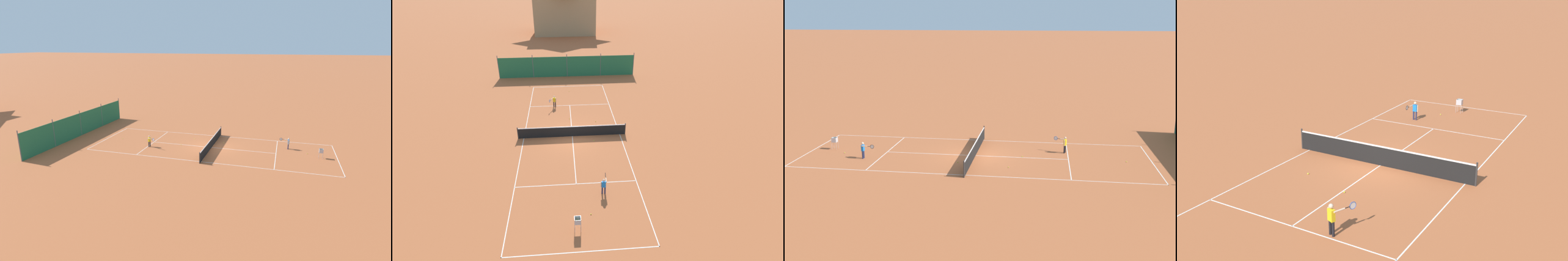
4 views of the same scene
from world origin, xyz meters
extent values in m
plane|color=#B25B33|center=(0.00, 0.00, 0.00)|extent=(600.00, 600.00, 0.00)
cube|color=white|center=(0.00, 11.90, 0.00)|extent=(8.25, 0.05, 0.01)
cube|color=white|center=(0.00, -11.90, 0.00)|extent=(8.25, 0.05, 0.01)
cube|color=white|center=(-4.10, 0.00, 0.00)|extent=(0.05, 23.85, 0.01)
cube|color=white|center=(4.10, 0.00, 0.00)|extent=(0.05, 23.85, 0.01)
cube|color=white|center=(0.00, 6.40, 0.00)|extent=(8.20, 0.05, 0.01)
cube|color=white|center=(0.00, -6.40, 0.00)|extent=(8.20, 0.05, 0.01)
cube|color=white|center=(0.00, 0.00, 0.00)|extent=(0.05, 12.80, 0.01)
cylinder|color=#2D2D2D|center=(-4.55, 0.00, 0.53)|extent=(0.08, 0.08, 1.06)
cylinder|color=#2D2D2D|center=(4.55, 0.00, 0.53)|extent=(0.08, 0.08, 1.06)
cube|color=black|center=(0.00, 0.00, 0.46)|extent=(9.10, 0.02, 0.91)
cube|color=white|center=(0.00, 0.00, 0.93)|extent=(9.10, 0.04, 0.06)
cube|color=#236B42|center=(0.00, 15.50, 1.30)|extent=(17.20, 0.04, 2.60)
cylinder|color=#59595E|center=(-8.60, 15.50, 1.45)|extent=(0.08, 0.08, 2.90)
cylinder|color=#59595E|center=(-4.30, 15.50, 1.45)|extent=(0.08, 0.08, 2.90)
cylinder|color=#59595E|center=(0.00, 15.50, 1.45)|extent=(0.08, 0.08, 2.90)
cylinder|color=#59595E|center=(4.30, 15.50, 1.45)|extent=(0.08, 0.08, 2.90)
cylinder|color=#59595E|center=(8.60, 15.50, 1.45)|extent=(0.08, 0.08, 2.90)
cylinder|color=#23284C|center=(1.62, -7.50, 0.27)|extent=(0.10, 0.10, 0.54)
cylinder|color=#23284C|center=(1.79, -7.51, 0.27)|extent=(0.10, 0.10, 0.54)
cube|color=blue|center=(1.70, -7.50, 0.75)|extent=(0.27, 0.16, 0.42)
sphere|color=beige|center=(1.70, -7.50, 1.07)|extent=(0.17, 0.17, 0.17)
cylinder|color=beige|center=(1.54, -7.50, 0.75)|extent=(0.06, 0.06, 0.42)
cylinder|color=beige|center=(1.88, -7.30, 0.92)|extent=(0.08, 0.42, 0.06)
cylinder|color=black|center=(1.89, -6.99, 0.92)|extent=(0.04, 0.19, 0.03)
torus|color=black|center=(1.90, -6.76, 0.92)|extent=(0.03, 0.28, 0.28)
cylinder|color=silver|center=(1.90, -6.76, 0.92)|extent=(0.01, 0.25, 0.25)
cylinder|color=black|center=(-1.47, 6.17, 0.28)|extent=(0.10, 0.10, 0.55)
cylinder|color=black|center=(-1.63, 6.23, 0.28)|extent=(0.10, 0.10, 0.55)
cube|color=yellow|center=(-1.55, 6.20, 0.77)|extent=(0.31, 0.24, 0.43)
sphere|color=beige|center=(-1.55, 6.20, 1.09)|extent=(0.17, 0.17, 0.17)
cylinder|color=beige|center=(-1.39, 6.14, 0.77)|extent=(0.06, 0.06, 0.43)
cylinder|color=beige|center=(-1.79, 6.06, 0.94)|extent=(0.22, 0.42, 0.06)
cylinder|color=black|center=(-1.90, 5.77, 0.94)|extent=(0.10, 0.19, 0.03)
torus|color=#1E4CB2|center=(-1.99, 5.55, 0.94)|extent=(0.12, 0.27, 0.28)
cylinder|color=silver|center=(-1.99, 5.55, 0.94)|extent=(0.10, 0.23, 0.25)
sphere|color=#CCE033|center=(1.76, -0.91, 0.03)|extent=(0.07, 0.07, 0.07)
sphere|color=#CCE033|center=(0.04, 10.21, 0.03)|extent=(0.07, 0.07, 0.07)
sphere|color=#CCE033|center=(2.28, 2.50, 0.03)|extent=(0.07, 0.07, 0.07)
sphere|color=#CCE033|center=(-0.13, 3.27, 0.03)|extent=(0.07, 0.07, 0.07)
sphere|color=#CCE033|center=(0.72, -9.30, 0.03)|extent=(0.07, 0.07, 0.07)
cylinder|color=#B7B7BC|center=(-0.29, -10.57, 0.28)|extent=(0.02, 0.02, 0.55)
cylinder|color=#B7B7BC|center=(0.05, -10.57, 0.28)|extent=(0.02, 0.02, 0.55)
cylinder|color=#B7B7BC|center=(-0.29, -10.23, 0.28)|extent=(0.02, 0.02, 0.55)
cylinder|color=#B7B7BC|center=(0.05, -10.23, 0.28)|extent=(0.02, 0.02, 0.55)
cube|color=#B7B7BC|center=(-0.12, -10.40, 0.56)|extent=(0.34, 0.34, 0.02)
cube|color=#B7B7BC|center=(-0.12, -10.57, 0.72)|extent=(0.34, 0.02, 0.34)
cube|color=#B7B7BC|center=(-0.12, -10.23, 0.72)|extent=(0.34, 0.02, 0.34)
cube|color=#B7B7BC|center=(-0.29, -10.40, 0.72)|extent=(0.02, 0.34, 0.34)
cube|color=#B7B7BC|center=(0.05, -10.40, 0.72)|extent=(0.02, 0.34, 0.34)
sphere|color=#CCE033|center=(-0.10, -10.52, 0.60)|extent=(0.07, 0.07, 0.07)
sphere|color=#CCE033|center=(-0.18, -10.43, 0.60)|extent=(0.07, 0.07, 0.07)
sphere|color=#CCE033|center=(-0.15, -10.34, 0.60)|extent=(0.07, 0.07, 0.07)
sphere|color=#CCE033|center=(-0.11, -10.38, 0.60)|extent=(0.07, 0.07, 0.07)
sphere|color=#CCE033|center=(-0.02, -10.39, 0.60)|extent=(0.07, 0.07, 0.07)
sphere|color=#CCE033|center=(-0.23, -10.36, 0.60)|extent=(0.07, 0.07, 0.07)
sphere|color=#CCE033|center=(-0.17, -10.51, 0.66)|extent=(0.07, 0.07, 0.07)
sphere|color=#CCE033|center=(-0.07, -10.50, 0.66)|extent=(0.07, 0.07, 0.07)
sphere|color=#CCE033|center=(-0.23, -10.51, 0.66)|extent=(0.07, 0.07, 0.07)
sphere|color=#CCE033|center=(-0.16, -10.53, 0.66)|extent=(0.07, 0.07, 0.07)
sphere|color=#CCE033|center=(-0.11, -10.35, 0.66)|extent=(0.07, 0.07, 0.07)
sphere|color=#CCE033|center=(-0.21, -10.43, 0.66)|extent=(0.07, 0.07, 0.07)
sphere|color=#CCE033|center=(-0.07, -10.40, 0.71)|extent=(0.07, 0.07, 0.07)
sphere|color=#CCE033|center=(-0.16, -10.50, 0.71)|extent=(0.07, 0.07, 0.07)
sphere|color=#CCE033|center=(-0.19, -10.40, 0.71)|extent=(0.07, 0.07, 0.07)
camera|label=1|loc=(-28.77, -6.75, 10.19)|focal=28.00mm
camera|label=2|loc=(-0.61, -22.55, 13.14)|focal=28.00mm
camera|label=3|loc=(30.19, 4.63, 9.42)|focal=42.00mm
camera|label=4|loc=(-9.48, 17.27, 8.15)|focal=42.00mm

